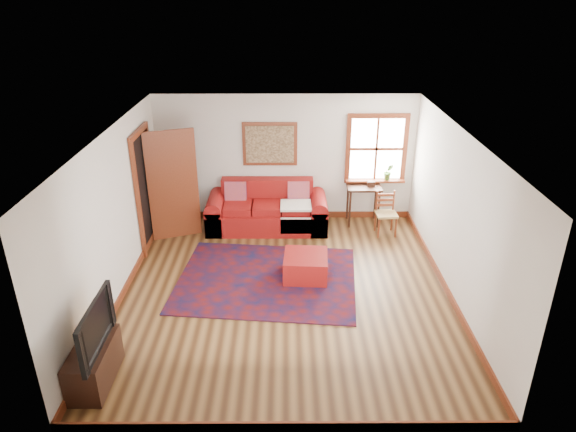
{
  "coord_description": "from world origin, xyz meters",
  "views": [
    {
      "loc": [
        0.0,
        -6.77,
        4.38
      ],
      "look_at": [
        0.04,
        0.6,
        1.0
      ],
      "focal_mm": 32.0,
      "sensor_mm": 36.0,
      "label": 1
    }
  ],
  "objects_px": {
    "ladder_back_chair": "(386,212)",
    "red_ottoman": "(306,266)",
    "media_cabinet": "(94,364)",
    "side_table": "(364,192)",
    "red_leather_sofa": "(267,213)"
  },
  "relations": [
    {
      "from": "ladder_back_chair",
      "to": "media_cabinet",
      "type": "distance_m",
      "value": 5.77
    },
    {
      "from": "ladder_back_chair",
      "to": "red_ottoman",
      "type": "bearing_deg",
      "value": -134.2
    },
    {
      "from": "side_table",
      "to": "media_cabinet",
      "type": "distance_m",
      "value": 5.85
    },
    {
      "from": "red_leather_sofa",
      "to": "media_cabinet",
      "type": "bearing_deg",
      "value": -114.29
    },
    {
      "from": "red_ottoman",
      "to": "side_table",
      "type": "distance_m",
      "value": 2.43
    },
    {
      "from": "side_table",
      "to": "red_ottoman",
      "type": "bearing_deg",
      "value": -120.16
    },
    {
      "from": "ladder_back_chair",
      "to": "media_cabinet",
      "type": "xyz_separation_m",
      "value": [
        -4.17,
        -3.98,
        -0.19
      ]
    },
    {
      "from": "red_ottoman",
      "to": "media_cabinet",
      "type": "bearing_deg",
      "value": -133.95
    },
    {
      "from": "media_cabinet",
      "to": "ladder_back_chair",
      "type": "bearing_deg",
      "value": 43.72
    },
    {
      "from": "media_cabinet",
      "to": "red_ottoman",
      "type": "bearing_deg",
      "value": 42.4
    },
    {
      "from": "ladder_back_chair",
      "to": "media_cabinet",
      "type": "height_order",
      "value": "ladder_back_chair"
    },
    {
      "from": "side_table",
      "to": "media_cabinet",
      "type": "relative_size",
      "value": 0.86
    },
    {
      "from": "red_ottoman",
      "to": "ladder_back_chair",
      "type": "relative_size",
      "value": 0.84
    },
    {
      "from": "ladder_back_chair",
      "to": "red_leather_sofa",
      "type": "bearing_deg",
      "value": 172.76
    },
    {
      "from": "red_leather_sofa",
      "to": "side_table",
      "type": "xyz_separation_m",
      "value": [
        1.87,
        0.17,
        0.36
      ]
    }
  ]
}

